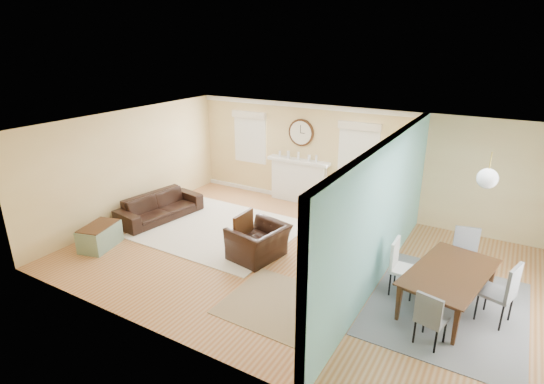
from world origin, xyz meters
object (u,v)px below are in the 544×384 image
Objects in this scene: sofa at (160,207)px; dining_table at (450,290)px; credenza at (380,229)px; green_chair at (359,215)px; eames_chair at (259,242)px.

sofa is 1.11× the size of dining_table.
sofa is 5.15m from credenza.
sofa is at bearing 34.28° from green_chair.
sofa is 4.71m from green_chair.
sofa is 1.98× the size of eames_chair.
dining_table is (1.61, -1.55, -0.07)m from credenza.
eames_chair is at bearing -138.63° from credenza.
green_chair is 0.89m from credenza.
green_chair is at bearing -58.77° from sofa.
sofa is at bearing -88.30° from eames_chair.
eames_chair is 2.60m from green_chair.
sofa is 1.43× the size of credenza.
green_chair is at bearing 57.85° from dining_table.
dining_table reaches higher than sofa.
credenza is (5.01, 1.22, 0.10)m from sofa.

